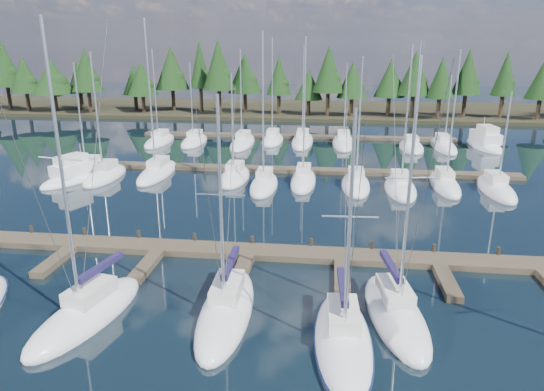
# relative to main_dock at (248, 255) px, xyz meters

# --- Properties ---
(ground) EXTENTS (260.00, 260.00, 0.00)m
(ground) POSITION_rel_main_dock_xyz_m (0.00, 12.64, -0.20)
(ground) COLOR black
(ground) RESTS_ON ground
(far_shore) EXTENTS (220.00, 30.00, 0.60)m
(far_shore) POSITION_rel_main_dock_xyz_m (0.00, 72.64, 0.10)
(far_shore) COLOR black
(far_shore) RESTS_ON ground
(main_dock) EXTENTS (44.00, 6.13, 0.90)m
(main_dock) POSITION_rel_main_dock_xyz_m (0.00, 0.00, 0.00)
(main_dock) COLOR #4B402F
(main_dock) RESTS_ON ground
(back_docks) EXTENTS (50.00, 21.80, 0.40)m
(back_docks) POSITION_rel_main_dock_xyz_m (0.00, 32.23, -0.00)
(back_docks) COLOR #4B402F
(back_docks) RESTS_ON ground
(front_sailboat_2) EXTENTS (4.32, 8.55, 15.28)m
(front_sailboat_2) POSITION_rel_main_dock_xyz_m (-6.88, -8.12, 0.10)
(front_sailboat_2) COLOR white
(front_sailboat_2) RESTS_ON ground
(front_sailboat_3) EXTENTS (2.78, 9.08, 12.03)m
(front_sailboat_3) POSITION_rel_main_dock_xyz_m (0.03, -6.91, 0.08)
(front_sailboat_3) COLOR white
(front_sailboat_3) RESTS_ON ground
(front_sailboat_4) EXTENTS (3.11, 9.01, 11.75)m
(front_sailboat_4) POSITION_rel_main_dock_xyz_m (5.92, -8.81, 0.07)
(front_sailboat_4) COLOR white
(front_sailboat_4) RESTS_ON ground
(front_sailboat_5) EXTENTS (3.74, 8.62, 13.67)m
(front_sailboat_5) POSITION_rel_main_dock_xyz_m (8.61, -6.22, 0.09)
(front_sailboat_5) COLOR white
(front_sailboat_5) RESTS_ON ground
(back_sailboat_rows) EXTENTS (43.95, 32.67, 16.50)m
(back_sailboat_rows) POSITION_rel_main_dock_xyz_m (0.12, 28.01, 0.06)
(back_sailboat_rows) COLOR white
(back_sailboat_rows) RESTS_ON ground
(motor_yacht_left) EXTENTS (5.65, 9.24, 4.38)m
(motor_yacht_left) POSITION_rel_main_dock_xyz_m (-20.61, 16.67, 0.28)
(motor_yacht_left) COLOR white
(motor_yacht_left) RESTS_ON ground
(motor_yacht_right) EXTENTS (4.11, 9.98, 4.87)m
(motor_yacht_right) POSITION_rel_main_dock_xyz_m (25.72, 38.76, 0.33)
(motor_yacht_right) COLOR white
(motor_yacht_right) RESTS_ON ground
(tree_line) EXTENTS (185.22, 11.91, 13.52)m
(tree_line) POSITION_rel_main_dock_xyz_m (-2.90, 62.84, 7.43)
(tree_line) COLOR black
(tree_line) RESTS_ON far_shore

